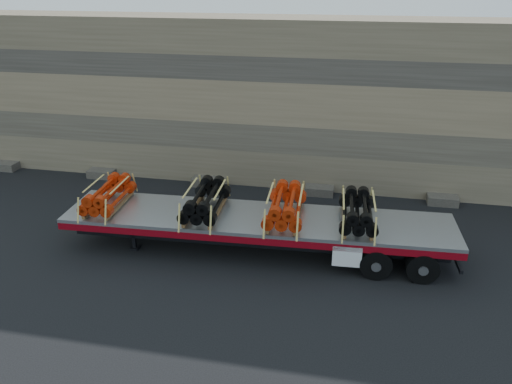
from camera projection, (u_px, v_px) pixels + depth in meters
ground at (251, 243)px, 17.38m from camera, size 120.00×120.00×0.00m
rock_wall at (281, 101)px, 21.81m from camera, size 44.00×3.00×7.00m
trailer at (257, 234)px, 16.68m from camera, size 12.90×3.01×1.28m
bundle_front at (108, 196)px, 16.99m from camera, size 1.23×2.32×0.81m
bundle_midfront at (205, 201)px, 16.49m from camera, size 1.32×2.49×0.87m
bundle_midrear at (285, 207)px, 16.12m from camera, size 1.33×2.49×0.87m
bundle_rear at (358, 212)px, 15.80m from camera, size 1.25×2.35×0.82m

